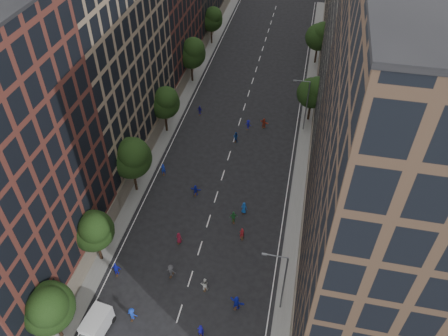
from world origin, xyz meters
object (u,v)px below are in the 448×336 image
Objects in this scene: streetlamp_far at (306,103)px; skater_1 at (201,331)px; streetlamp_near at (282,280)px; cargo_van at (95,327)px.

skater_1 is (-7.46, -37.88, -4.22)m from streetlamp_far.
streetlamp_near is 19.83m from cargo_van.
streetlamp_far is 38.84m from skater_1.
streetlamp_near reaches higher than skater_1.
cargo_van is at bearing -114.42° from streetlamp_far.
skater_1 is (10.70, 2.10, -0.34)m from cargo_van.
streetlamp_near is at bearing 28.72° from cargo_van.
cargo_van is 10.90m from skater_1.
cargo_van is (-18.15, -39.98, -3.88)m from streetlamp_far.
cargo_van is at bearing -158.98° from streetlamp_near.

